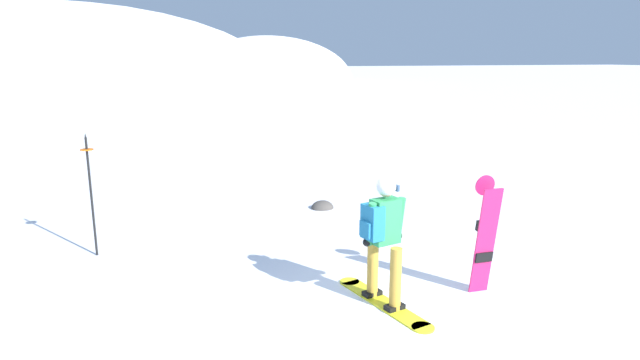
# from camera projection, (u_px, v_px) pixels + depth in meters

# --- Properties ---
(ground_plane) EXTENTS (300.00, 300.00, 0.00)m
(ground_plane) POSITION_uv_depth(u_px,v_px,m) (389.00, 307.00, 6.99)
(ground_plane) COLOR white
(ridge_peak_main) EXTENTS (36.91, 33.22, 14.51)m
(ridge_peak_main) POSITION_uv_depth(u_px,v_px,m) (60.00, 96.00, 43.16)
(ridge_peak_main) COLOR white
(ridge_peak_main) RESTS_ON ground
(ridge_peak_far) EXTENTS (20.58, 18.53, 10.96)m
(ridge_peak_far) POSITION_uv_depth(u_px,v_px,m) (268.00, 82.00, 64.67)
(ridge_peak_far) COLOR white
(ridge_peak_far) RESTS_ON ground
(snowboarder_main) EXTENTS (0.68, 1.79, 1.71)m
(snowboarder_main) POSITION_uv_depth(u_px,v_px,m) (383.00, 238.00, 6.85)
(snowboarder_main) COLOR yellow
(snowboarder_main) RESTS_ON ground
(spare_snowboard) EXTENTS (0.28, 0.25, 1.65)m
(spare_snowboard) POSITION_uv_depth(u_px,v_px,m) (485.00, 235.00, 7.19)
(spare_snowboard) COLOR #D11E5B
(spare_snowboard) RESTS_ON ground
(piste_marker_near) EXTENTS (0.20, 0.20, 2.01)m
(piste_marker_near) POSITION_uv_depth(u_px,v_px,m) (90.00, 187.00, 8.54)
(piste_marker_near) COLOR black
(piste_marker_near) RESTS_ON ground
(rock_dark) EXTENTS (0.48, 0.41, 0.34)m
(rock_dark) POSITION_uv_depth(u_px,v_px,m) (322.00, 208.00, 11.48)
(rock_dark) COLOR #4C4742
(rock_dark) RESTS_ON ground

